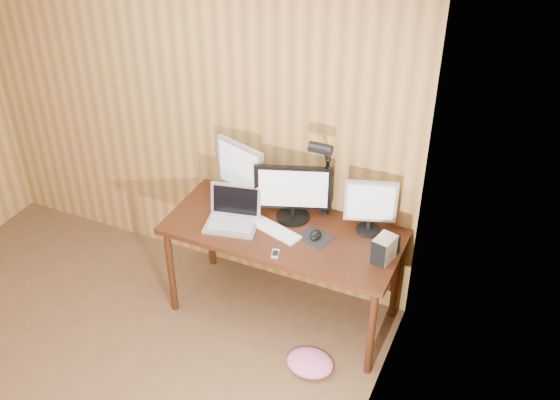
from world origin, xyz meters
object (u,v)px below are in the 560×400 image
Objects in this scene: desk_lamp at (323,167)px; laptop at (233,215)px; monitor_center at (293,192)px; monitor_left at (241,171)px; mouse at (315,235)px; speaker at (396,244)px; desk at (287,238)px; hard_drive at (384,249)px; monitor_right at (370,206)px; keyboard at (274,230)px; phone at (275,254)px.

laptop is at bearing -144.27° from desk_lamp.
monitor_left reaches higher than monitor_center.
mouse is 0.45m from desk_lamp.
monitor_center is 3.89× the size of speaker.
monitor_left reaches higher than laptop.
mouse is at bearing -71.19° from desk_lamp.
hard_drive is (0.70, -0.11, 0.21)m from desk.
monitor_right is at bearing 138.39° from hard_drive.
keyboard is at bearing -174.71° from monitor_right.
monitor_center is (0.01, 0.08, 0.33)m from desk.
hard_drive is (0.18, -0.25, -0.12)m from monitor_right.
monitor_left is 2.66× the size of hard_drive.
monitor_center is at bearing 81.23° from phone.
keyboard is at bearing -113.48° from desk.
mouse is 0.32m from phone.
mouse is 1.13× the size of phone.
monitor_right is 0.66m from keyboard.
hard_drive is 0.26× the size of desk_lamp.
mouse is 0.63× the size of hard_drive.
phone is at bearing -26.22° from monitor_left.
mouse is 0.48m from hard_drive.
speaker is (0.80, 0.11, 0.06)m from keyboard.
desk_lamp is at bearing 165.09° from speaker.
monitor_left reaches higher than monitor_right.
desk_lamp reaches higher than monitor_center.
speaker is at bearing 9.98° from phone.
mouse is at bearing -5.87° from laptop.
laptop is 3.07× the size of speaker.
monitor_left is (-0.41, 0.04, 0.04)m from monitor_center.
monitor_left is 1.19× the size of monitor_right.
monitor_center is at bearing 178.14° from hard_drive.
speaker is 0.20× the size of desk_lamp.
speaker is 0.68m from desk_lamp.
monitor_left reaches higher than desk.
monitor_center is 0.44m from laptop.
hard_drive is (1.11, -0.23, -0.17)m from monitor_left.
keyboard is 3.13× the size of speaker.
laptop is 0.30m from keyboard.
mouse reaches higher than phone.
monitor_left is 0.70m from mouse.
desk is 0.34m from monitor_center.
desk_lamp is at bearing 21.30° from monitor_left.
monitor_right is (0.52, 0.06, -0.00)m from monitor_center.
monitor_right reaches higher than phone.
monitor_right reaches higher than laptop.
keyboard is 0.53m from desk_lamp.
laptop is (0.06, -0.25, -0.19)m from monitor_left.
desk is at bearing -133.35° from desk_lamp.
laptop is at bearing -159.24° from desk.
phone is at bearing -97.05° from mouse.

